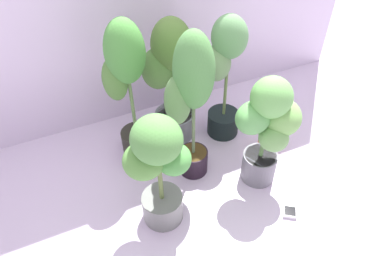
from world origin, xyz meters
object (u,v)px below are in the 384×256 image
potted_plant_back_center (172,76)px  potted_plant_back_left (127,84)px  hygrometer_box (290,212)px  potted_plant_center (191,94)px  potted_plant_front_right (268,126)px  potted_plant_front_left (158,165)px  potted_plant_back_right (224,74)px  nutrient_bottle (266,138)px

potted_plant_back_center → potted_plant_back_left: 0.34m
hygrometer_box → potted_plant_center: bearing=-20.1°
potted_plant_back_center → potted_plant_front_right: (0.33, -0.61, -0.06)m
potted_plant_front_left → potted_plant_back_center: bearing=61.7°
potted_plant_center → potted_plant_front_left: bearing=-139.5°
potted_plant_center → potted_plant_front_right: size_ratio=1.32×
potted_plant_back_left → potted_plant_front_left: 0.56m
potted_plant_back_right → potted_plant_back_left: 0.63m
potted_plant_front_right → hygrometer_box: size_ratio=6.85×
potted_plant_back_center → potted_plant_front_left: bearing=-118.3°
potted_plant_back_left → hygrometer_box: size_ratio=8.95×
potted_plant_back_center → potted_plant_front_right: size_ratio=1.18×
potted_plant_back_left → hygrometer_box: potted_plant_back_left is taller
nutrient_bottle → potted_plant_back_right: bearing=125.4°
hygrometer_box → potted_plant_back_center: bearing=-34.6°
potted_plant_back_left → potted_plant_front_left: potted_plant_back_left is taller
potted_plant_back_center → potted_plant_back_right: (0.31, -0.12, 0.01)m
potted_plant_back_right → potted_plant_back_left: (-0.62, 0.03, 0.08)m
potted_plant_back_right → potted_plant_front_left: potted_plant_back_right is taller
potted_plant_center → potted_plant_front_right: potted_plant_center is taller
potted_plant_back_right → potted_plant_front_right: size_ratio=1.19×
potted_plant_back_right → nutrient_bottle: potted_plant_back_right is taller
potted_plant_back_right → potted_plant_back_left: size_ratio=0.91×
potted_plant_back_right → hygrometer_box: potted_plant_back_right is taller
potted_plant_front_right → hygrometer_box: 0.53m
potted_plant_back_center → potted_plant_front_left: potted_plant_back_center is taller
potted_plant_back_left → potted_plant_front_left: bearing=-92.1°
potted_plant_front_left → potted_plant_back_right: bearing=37.9°
potted_plant_back_center → nutrient_bottle: (0.51, -0.41, -0.40)m
potted_plant_center → nutrient_bottle: potted_plant_center is taller
potted_plant_front_right → nutrient_bottle: (0.17, 0.20, -0.34)m
potted_plant_front_left → hygrometer_box: size_ratio=6.71×
potted_plant_back_left → hygrometer_box: bearing=-51.4°
potted_plant_back_center → hygrometer_box: size_ratio=8.07×
potted_plant_back_left → nutrient_bottle: bearing=-20.9°
potted_plant_front_right → nutrient_bottle: size_ratio=3.69×
potted_plant_front_right → potted_plant_back_left: bearing=141.6°
potted_plant_center → hygrometer_box: potted_plant_center is taller
potted_plant_center → nutrient_bottle: 0.76m
potted_plant_back_center → potted_plant_front_right: potted_plant_back_center is taller
nutrient_bottle → potted_plant_back_center: bearing=141.3°
potted_plant_center → nutrient_bottle: (0.55, -0.03, -0.53)m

